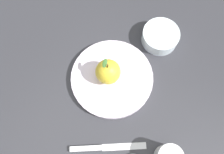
% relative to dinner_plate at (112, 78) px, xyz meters
% --- Properties ---
extents(ground_plane, '(2.40, 2.40, 0.00)m').
position_rel_dinner_plate_xyz_m(ground_plane, '(-0.01, 0.04, -0.01)').
color(ground_plane, '#2D2D33').
extents(dinner_plate, '(0.24, 0.24, 0.02)m').
position_rel_dinner_plate_xyz_m(dinner_plate, '(0.00, 0.00, 0.00)').
color(dinner_plate, silver).
rests_on(dinner_plate, ground_plane).
extents(apple, '(0.07, 0.07, 0.09)m').
position_rel_dinner_plate_xyz_m(apple, '(0.01, 0.00, 0.04)').
color(apple, gold).
rests_on(apple, dinner_plate).
extents(side_bowl, '(0.11, 0.11, 0.04)m').
position_rel_dinner_plate_xyz_m(side_bowl, '(-0.03, -0.20, 0.01)').
color(side_bowl, silver).
rests_on(side_bowl, ground_plane).
extents(knife, '(0.16, 0.15, 0.01)m').
position_rel_dinner_plate_xyz_m(knife, '(-0.11, 0.17, -0.01)').
color(knife, silver).
rests_on(knife, ground_plane).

